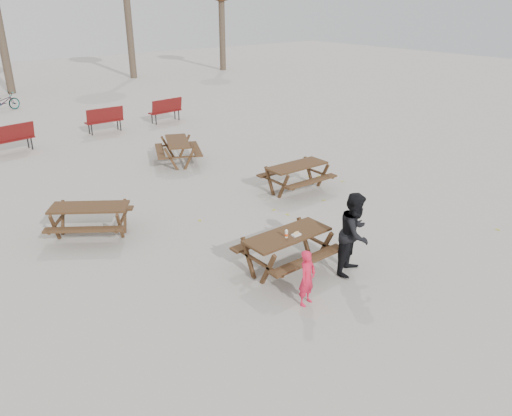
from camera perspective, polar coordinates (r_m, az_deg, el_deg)
ground at (r=10.22m, az=3.52°, el=-6.89°), size 80.00×80.00×0.00m
main_picnic_table at (r=9.94m, az=3.61°, el=-3.96°), size 1.80×1.45×0.78m
food_tray at (r=9.80m, az=4.61°, el=-3.07°), size 0.18×0.11×0.03m
bread_roll at (r=9.78m, az=4.62°, el=-2.84°), size 0.14×0.06×0.05m
soda_bottle at (r=9.69m, az=3.48°, el=-3.00°), size 0.07×0.07×0.17m
child at (r=8.90m, az=5.87°, el=-7.95°), size 0.43×0.33×1.05m
adult at (r=9.91m, az=11.23°, el=-2.87°), size 0.98×0.88×1.67m
picnic_table_east at (r=14.11m, az=4.66°, el=3.47°), size 1.80×1.46×0.76m
picnic_table_north at (r=11.98m, az=-18.36°, el=-1.43°), size 2.20×2.12×0.74m
picnic_table_far at (r=16.69m, az=-8.88°, el=6.37°), size 2.02×2.19×0.76m
park_bench_row at (r=20.13m, az=-22.81°, el=8.12°), size 13.14×1.84×1.03m
fallen_leaves at (r=12.23m, az=-2.55°, el=-1.57°), size 11.00×11.00×0.01m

